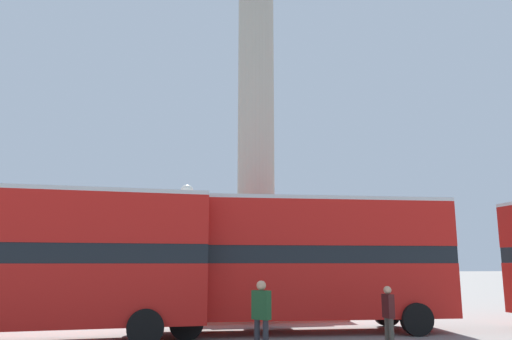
{
  "coord_description": "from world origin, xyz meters",
  "views": [
    {
      "loc": [
        -4.74,
        -21.79,
        2.22
      ],
      "look_at": [
        0.0,
        0.0,
        6.38
      ],
      "focal_mm": 35.0,
      "sensor_mm": 36.0,
      "label": 1
    }
  ],
  "objects_px": {
    "monument_column": "(256,160)",
    "pedestrian_near_lamp": "(389,314)",
    "bus_c": "(3,257)",
    "street_lamp": "(186,237)",
    "pedestrian_by_plinth": "(261,313)",
    "bus_b": "(296,258)"
  },
  "relations": [
    {
      "from": "monument_column",
      "to": "street_lamp",
      "type": "bearing_deg",
      "value": -133.3
    },
    {
      "from": "bus_b",
      "to": "street_lamp",
      "type": "height_order",
      "value": "street_lamp"
    },
    {
      "from": "street_lamp",
      "to": "pedestrian_near_lamp",
      "type": "height_order",
      "value": "street_lamp"
    },
    {
      "from": "bus_c",
      "to": "street_lamp",
      "type": "height_order",
      "value": "street_lamp"
    },
    {
      "from": "monument_column",
      "to": "pedestrian_near_lamp",
      "type": "bearing_deg",
      "value": -79.85
    },
    {
      "from": "monument_column",
      "to": "pedestrian_near_lamp",
      "type": "xyz_separation_m",
      "value": [
        1.63,
        -9.11,
        -5.96
      ]
    },
    {
      "from": "street_lamp",
      "to": "pedestrian_near_lamp",
      "type": "distance_m",
      "value": 7.8
    },
    {
      "from": "monument_column",
      "to": "pedestrian_by_plinth",
      "type": "distance_m",
      "value": 11.37
    },
    {
      "from": "bus_b",
      "to": "pedestrian_near_lamp",
      "type": "distance_m",
      "value": 4.08
    },
    {
      "from": "monument_column",
      "to": "bus_b",
      "type": "relative_size",
      "value": 2.27
    },
    {
      "from": "bus_b",
      "to": "pedestrian_near_lamp",
      "type": "bearing_deg",
      "value": -61.6
    },
    {
      "from": "bus_c",
      "to": "pedestrian_by_plinth",
      "type": "relative_size",
      "value": 6.3
    },
    {
      "from": "bus_b",
      "to": "pedestrian_by_plinth",
      "type": "relative_size",
      "value": 5.74
    },
    {
      "from": "bus_c",
      "to": "pedestrian_near_lamp",
      "type": "bearing_deg",
      "value": -17.11
    },
    {
      "from": "bus_b",
      "to": "bus_c",
      "type": "relative_size",
      "value": 0.91
    },
    {
      "from": "bus_c",
      "to": "pedestrian_by_plinth",
      "type": "bearing_deg",
      "value": -27.69
    },
    {
      "from": "bus_b",
      "to": "pedestrian_near_lamp",
      "type": "xyz_separation_m",
      "value": [
        1.5,
        -3.48,
        -1.51
      ]
    },
    {
      "from": "monument_column",
      "to": "bus_c",
      "type": "xyz_separation_m",
      "value": [
        -8.67,
        -6.37,
        -4.46
      ]
    },
    {
      "from": "monument_column",
      "to": "pedestrian_by_plinth",
      "type": "relative_size",
      "value": 13.03
    },
    {
      "from": "monument_column",
      "to": "pedestrian_near_lamp",
      "type": "distance_m",
      "value": 11.01
    },
    {
      "from": "bus_b",
      "to": "pedestrian_by_plinth",
      "type": "distance_m",
      "value": 4.66
    },
    {
      "from": "pedestrian_by_plinth",
      "to": "pedestrian_near_lamp",
      "type": "bearing_deg",
      "value": 55.97
    }
  ]
}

